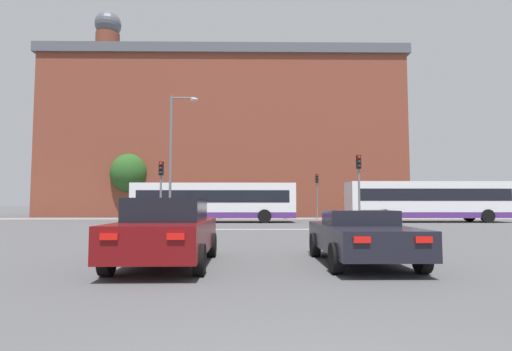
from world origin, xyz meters
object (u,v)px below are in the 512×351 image
(car_roadster_right, at_px, (361,236))
(traffic_light_near_left, at_px, (161,183))
(car_saloon_left, at_px, (168,231))
(pedestrian_walking_east, at_px, (286,208))
(bus_crossing_lead, at_px, (214,201))
(traffic_light_far_right, at_px, (317,189))
(traffic_light_near_right, at_px, (359,179))
(bus_crossing_trailing, at_px, (428,201))
(pedestrian_waiting, at_px, (219,207))
(street_lamp_junction, at_px, (175,148))

(car_roadster_right, xyz_separation_m, traffic_light_near_left, (-7.88, 13.53, 1.96))
(car_saloon_left, height_order, pedestrian_walking_east, pedestrian_walking_east)
(bus_crossing_lead, xyz_separation_m, traffic_light_far_right, (8.93, 6.52, 1.21))
(bus_crossing_lead, xyz_separation_m, traffic_light_near_right, (9.11, -7.21, 1.28))
(car_roadster_right, xyz_separation_m, pedestrian_walking_east, (0.57, 27.34, 0.31))
(traffic_light_far_right, relative_size, pedestrian_walking_east, 2.49)
(car_roadster_right, distance_m, traffic_light_near_left, 15.78)
(traffic_light_near_right, relative_size, traffic_light_far_right, 1.03)
(bus_crossing_lead, bearing_deg, car_saloon_left, 2.24)
(bus_crossing_trailing, bearing_deg, pedestrian_waiting, -112.85)
(bus_crossing_lead, xyz_separation_m, pedestrian_waiting, (-0.18, 7.15, -0.51))
(bus_crossing_lead, height_order, traffic_light_far_right, traffic_light_far_right)
(bus_crossing_trailing, height_order, street_lamp_junction, street_lamp_junction)
(bus_crossing_lead, relative_size, traffic_light_near_left, 3.15)
(traffic_light_far_right, bearing_deg, traffic_light_near_left, -129.63)
(street_lamp_junction, distance_m, pedestrian_waiting, 12.79)
(traffic_light_far_right, bearing_deg, street_lamp_junction, -134.18)
(bus_crossing_lead, height_order, street_lamp_junction, street_lamp_junction)
(bus_crossing_lead, bearing_deg, traffic_light_near_left, -18.72)
(street_lamp_junction, relative_size, pedestrian_walking_east, 5.07)
(car_roadster_right, relative_size, bus_crossing_lead, 0.36)
(car_saloon_left, xyz_separation_m, bus_crossing_trailing, (15.61, 21.07, 0.86))
(car_saloon_left, distance_m, pedestrian_waiting, 28.09)
(bus_crossing_trailing, bearing_deg, bus_crossing_lead, -89.48)
(traffic_light_near_left, xyz_separation_m, pedestrian_walking_east, (8.45, 13.81, -1.65))
(car_saloon_left, xyz_separation_m, pedestrian_walking_east, (5.18, 27.51, 0.18))
(pedestrian_walking_east, bearing_deg, street_lamp_junction, -109.08)
(bus_crossing_trailing, distance_m, pedestrian_walking_east, 12.27)
(traffic_light_far_right, distance_m, pedestrian_waiting, 9.30)
(car_roadster_right, xyz_separation_m, traffic_light_far_right, (3.50, 27.27, 2.13))
(bus_crossing_trailing, relative_size, pedestrian_waiting, 6.82)
(bus_crossing_trailing, xyz_separation_m, pedestrian_waiting, (-16.61, 7.00, -0.58))
(car_saloon_left, bearing_deg, street_lamp_junction, 99.81)
(pedestrian_waiting, bearing_deg, traffic_light_near_left, 127.22)
(traffic_light_near_left, bearing_deg, car_roadster_right, -59.79)
(traffic_light_near_right, bearing_deg, pedestrian_waiting, 122.92)
(traffic_light_near_right, relative_size, traffic_light_near_left, 1.10)
(car_saloon_left, xyz_separation_m, traffic_light_far_right, (8.11, 27.44, 2.00))
(traffic_light_near_left, relative_size, street_lamp_junction, 0.46)
(pedestrian_waiting, relative_size, pedestrian_walking_east, 1.09)
(traffic_light_far_right, distance_m, pedestrian_walking_east, 3.45)
(pedestrian_waiting, bearing_deg, car_roadster_right, 147.55)
(traffic_light_far_right, xyz_separation_m, pedestrian_walking_east, (-2.93, 0.07, -1.82))
(traffic_light_near_right, relative_size, pedestrian_waiting, 2.35)
(car_saloon_left, distance_m, traffic_light_far_right, 28.68)
(bus_crossing_lead, bearing_deg, pedestrian_waiting, -178.53)
(traffic_light_far_right, bearing_deg, pedestrian_waiting, 176.04)
(traffic_light_near_right, distance_m, pedestrian_walking_east, 14.26)
(car_roadster_right, bearing_deg, pedestrian_waiting, 101.37)
(traffic_light_near_left, distance_m, pedestrian_walking_east, 16.27)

